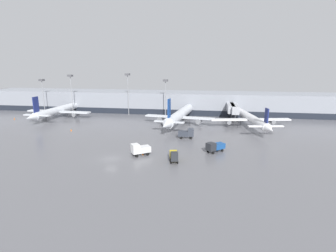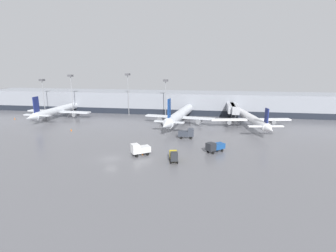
{
  "view_description": "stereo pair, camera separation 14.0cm",
  "coord_description": "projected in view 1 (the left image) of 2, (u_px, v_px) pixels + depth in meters",
  "views": [
    {
      "loc": [
        21.51,
        -53.43,
        20.94
      ],
      "look_at": [
        9.8,
        21.63,
        3.0
      ],
      "focal_mm": 28.0,
      "sensor_mm": 36.0,
      "label": 1
    },
    {
      "loc": [
        21.65,
        -53.41,
        20.94
      ],
      "look_at": [
        9.8,
        21.63,
        3.0
      ],
      "focal_mm": 28.0,
      "sensor_mm": 36.0,
      "label": 2
    }
  ],
  "objects": [
    {
      "name": "ground_plane",
      "position": [
        111.0,
        159.0,
        59.42
      ],
      "size": [
        320.0,
        320.0,
        0.0
      ],
      "primitive_type": "plane",
      "color": "slate"
    },
    {
      "name": "terminal_building",
      "position": [
        161.0,
        102.0,
        117.86
      ],
      "size": [
        160.0,
        28.6,
        9.0
      ],
      "color": "gray",
      "rests_on": "ground_plane"
    },
    {
      "name": "parked_jet_0",
      "position": [
        58.0,
        110.0,
        105.11
      ],
      "size": [
        26.9,
        36.51,
        9.86
      ],
      "rotation": [
        0.0,
        0.0,
        1.52
      ],
      "color": "silver",
      "rests_on": "ground_plane"
    },
    {
      "name": "parked_jet_1",
      "position": [
        251.0,
        118.0,
        88.79
      ],
      "size": [
        27.05,
        36.56,
        8.67
      ],
      "rotation": [
        0.0,
        0.0,
        1.75
      ],
      "color": "white",
      "rests_on": "ground_plane"
    },
    {
      "name": "parked_jet_2",
      "position": [
        179.0,
        115.0,
        92.9
      ],
      "size": [
        25.1,
        38.73,
        10.77
      ],
      "rotation": [
        0.0,
        0.0,
        1.44
      ],
      "color": "silver",
      "rests_on": "ground_plane"
    },
    {
      "name": "service_truck_0",
      "position": [
        140.0,
        149.0,
        61.52
      ],
      "size": [
        4.8,
        4.3,
        2.86
      ],
      "rotation": [
        0.0,
        0.0,
        3.77
      ],
      "color": "silver",
      "rests_on": "ground_plane"
    },
    {
      "name": "service_truck_1",
      "position": [
        215.0,
        146.0,
        63.76
      ],
      "size": [
        4.91,
        4.8,
        2.54
      ],
      "rotation": [
        0.0,
        0.0,
        3.9
      ],
      "color": "#19478C",
      "rests_on": "ground_plane"
    },
    {
      "name": "service_truck_2",
      "position": [
        174.0,
        156.0,
        57.38
      ],
      "size": [
        2.4,
        4.14,
        2.57
      ],
      "rotation": [
        0.0,
        0.0,
        4.93
      ],
      "color": "gold",
      "rests_on": "ground_plane"
    },
    {
      "name": "service_truck_3",
      "position": [
        187.0,
        133.0,
        75.73
      ],
      "size": [
        4.62,
        2.36,
        2.89
      ],
      "rotation": [
        0.0,
        0.0,
        0.07
      ],
      "color": "#2D333D",
      "rests_on": "ground_plane"
    },
    {
      "name": "traffic_cone_0",
      "position": [
        71.0,
        130.0,
        84.25
      ],
      "size": [
        0.49,
        0.49,
        0.69
      ],
      "color": "orange",
      "rests_on": "ground_plane"
    },
    {
      "name": "traffic_cone_2",
      "position": [
        143.0,
        154.0,
        61.97
      ],
      "size": [
        0.38,
        0.38,
        0.64
      ],
      "color": "orange",
      "rests_on": "ground_plane"
    },
    {
      "name": "traffic_cone_3",
      "position": [
        14.0,
        119.0,
        101.75
      ],
      "size": [
        0.42,
        0.42,
        0.78
      ],
      "color": "orange",
      "rests_on": "ground_plane"
    },
    {
      "name": "apron_light_mast_0",
      "position": [
        71.0,
        83.0,
        108.21
      ],
      "size": [
        1.8,
        1.8,
        16.79
      ],
      "color": "gray",
      "rests_on": "ground_plane"
    },
    {
      "name": "apron_light_mast_1",
      "position": [
        42.0,
        86.0,
        111.34
      ],
      "size": [
        1.8,
        1.8,
        14.83
      ],
      "color": "gray",
      "rests_on": "ground_plane"
    },
    {
      "name": "apron_light_mast_2",
      "position": [
        128.0,
        82.0,
        107.93
      ],
      "size": [
        1.8,
        1.8,
        17.28
      ],
      "color": "gray",
      "rests_on": "ground_plane"
    },
    {
      "name": "apron_light_mast_3",
      "position": [
        165.0,
        87.0,
        103.55
      ],
      "size": [
        1.8,
        1.8,
        15.13
      ],
      "color": "gray",
      "rests_on": "ground_plane"
    }
  ]
}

